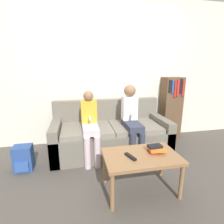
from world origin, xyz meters
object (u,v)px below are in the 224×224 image
Objects in this scene: bookshelf at (171,108)px; backpack at (23,158)px; tv_remote at (130,157)px; coffee_table at (141,159)px; couch at (110,135)px; person_right at (132,117)px; person_left at (90,123)px.

bookshelf is 3.40× the size of backpack.
coffee_table is at bearing -6.69° from tv_remote.
couch reaches higher than tv_remote.
tv_remote reaches higher than coffee_table.
tv_remote is at bearing -108.33° from person_right.
bookshelf is at bearing 15.01° from backpack.
person_right is at bearing 79.21° from coffee_table.
person_right reaches higher than person_left.
tv_remote is (0.00, -1.11, 0.19)m from couch.
couch is 1.13m from tv_remote.
backpack is at bearing -164.45° from couch.
couch is at bearing -165.54° from bookshelf.
bookshelf is at bearing 18.23° from person_left.
person_right is at bearing 5.98° from backpack.
coffee_table reaches higher than backpack.
backpack is (-1.30, -0.36, -0.10)m from couch.
coffee_table is 0.69× the size of bookshelf.
tv_remote is (0.36, -0.90, -0.12)m from person_left.
tv_remote reaches higher than backpack.
coffee_table is 0.74× the size of person_right.
couch is 0.51m from person_left.
tv_remote is at bearing -68.49° from person_left.
couch is 1.69× the size of person_right.
tv_remote is 0.14× the size of bookshelf.
bookshelf is 2.72m from backpack.
couch is 5.32× the size of backpack.
bookshelf is at bearing 50.77° from coffee_table.
person_right is (0.66, 0.02, 0.05)m from person_left.
coffee_table is at bearing -60.65° from person_left.
coffee_table is 0.79× the size of person_left.
person_right reaches higher than couch.
bookshelf is (1.29, 0.33, 0.33)m from couch.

